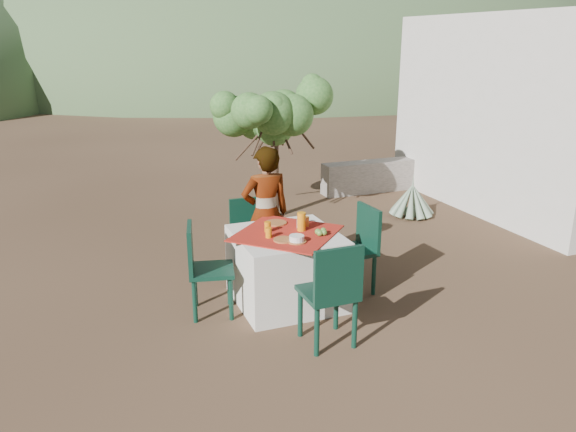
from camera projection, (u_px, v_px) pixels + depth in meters
The scene contains 25 objects.
ground at pixel (262, 296), 6.01m from camera, with size 160.00×160.00×0.00m, color #352618.
table at pixel (287, 268), 5.78m from camera, with size 1.30×1.30×0.76m.
chair_far at pixel (247, 230), 6.69m from camera, with size 0.39×0.39×0.82m.
chair_near at pixel (332, 291), 4.87m from camera, with size 0.46×0.46×0.98m.
chair_left at pixel (203, 265), 5.48m from camera, with size 0.51×0.51×0.93m.
chair_right at pixel (359, 245), 6.01m from camera, with size 0.46×0.46×0.94m.
person at pixel (266, 214), 6.27m from camera, with size 0.56×0.37×1.53m, color #8C6651.
shrub_tree at pixel (277, 121), 8.32m from camera, with size 1.58×1.55×1.86m.
agave at pixel (412, 200), 8.67m from camera, with size 0.68×0.69×0.73m.
guesthouse at pixel (553, 112), 9.09m from camera, with size 3.20×4.20×3.00m, color beige.
stone_wall at pixel (390, 175), 10.19m from camera, with size 2.60×0.35×0.55m, color gray.
hill_near_right at pixel (261, 75), 42.15m from camera, with size 48.00×48.00×20.00m, color #38552F.
hill_far_center at pixel (38, 69), 50.88m from camera, with size 60.00×60.00×24.00m, color slate.
hill_far_right at pixel (380, 66), 56.54m from camera, with size 36.00×36.00×14.00m, color slate.
plate_far at pixel (276, 223), 5.95m from camera, with size 0.23×0.23×0.01m, color #935C27.
plate_near at pixel (284, 240), 5.45m from camera, with size 0.20×0.20×0.01m, color #935C27.
glass_far at pixel (268, 227), 5.68m from camera, with size 0.07×0.07×0.11m, color orange.
glass_near at pixel (269, 233), 5.52m from camera, with size 0.06×0.06×0.10m, color orange.
juice_pitcher at pixel (301, 222), 5.70m from camera, with size 0.09×0.09×0.19m, color orange.
bowl_plate at pixel (297, 241), 5.41m from camera, with size 0.19×0.19×0.01m, color #935C27.
white_bowl at pixel (297, 238), 5.40m from camera, with size 0.15×0.15×0.05m, color white.
jar_left at pixel (306, 221), 5.86m from camera, with size 0.06×0.06×0.10m, color orange.
jar_right at pixel (302, 220), 5.92m from camera, with size 0.06×0.06×0.10m, color orange.
napkin_holder at pixel (301, 224), 5.79m from camera, with size 0.08×0.04×0.10m, color white.
fruit_cluster at pixel (321, 232), 5.59m from camera, with size 0.13×0.12×0.06m.
Camera 1 is at (-1.71, -5.21, 2.64)m, focal length 35.00 mm.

